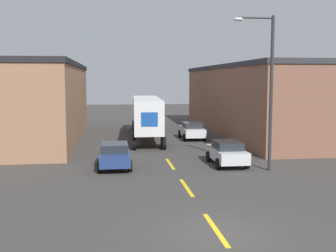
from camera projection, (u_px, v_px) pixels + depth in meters
ground_plane at (218, 233)px, 15.06m from camera, size 160.00×160.00×0.00m
road_centerline at (187, 187)px, 21.49m from camera, size 0.20×15.71×0.01m
warehouse_left at (25, 102)px, 37.94m from camera, size 9.75×23.05×6.98m
warehouse_right at (259, 99)px, 43.49m from camera, size 9.61×29.27×6.96m
semi_truck at (146, 113)px, 39.61m from camera, size 3.28×15.54×3.83m
parked_car_right_far at (192, 130)px, 38.99m from camera, size 2.05×4.20×1.56m
parked_car_right_mid at (227, 152)px, 27.11m from camera, size 2.05×4.20×1.56m
parked_car_left_far at (115, 155)px, 26.23m from camera, size 2.05×4.20×1.56m
street_lamp at (267, 83)px, 24.94m from camera, size 2.47×0.32×9.21m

